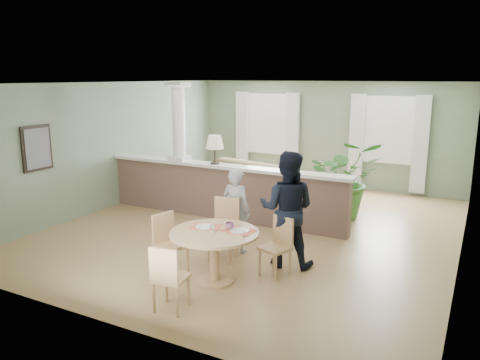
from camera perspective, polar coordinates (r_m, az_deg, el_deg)
The scene contains 12 objects.
ground at distance 8.96m, azimuth 2.16°, elevation -5.80°, with size 8.00×8.00×0.00m, color tan.
room_shell at distance 9.14m, azimuth 3.80°, elevation 6.19°, with size 7.02×8.02×2.71m.
pony_wall at distance 9.39m, azimuth -2.71°, elevation -0.47°, with size 5.32×0.38×2.70m.
sofa at distance 10.88m, azimuth 0.34°, elevation -0.22°, with size 2.85×1.11×0.83m, color olive.
houseplant at distance 9.65m, azimuth 12.70°, elevation 0.16°, with size 1.44×1.25×1.60m, color #366F2C.
dining_table at distance 6.49m, azimuth -3.07°, elevation -7.55°, with size 1.23×1.23×0.84m.
chair_far_boy at distance 7.38m, azimuth -1.88°, elevation -5.57°, with size 0.50×0.50×0.95m.
chair_far_man at distance 6.81m, azimuth 4.67°, elevation -7.70°, with size 0.48×0.48×0.85m.
chair_near at distance 5.80m, azimuth -8.75°, elevation -11.46°, with size 0.44×0.44×0.86m.
chair_side at distance 6.93m, azimuth -8.74°, elevation -7.30°, with size 0.48×0.48×0.88m.
child_person at distance 7.58m, azimuth -0.45°, elevation -3.71°, with size 0.51×0.33×1.40m, color #9D9DA2.
man_person at distance 7.03m, azimuth 5.75°, elevation -3.56°, with size 0.85×0.67×1.76m, color black.
Camera 1 is at (3.66, -7.68, 2.82)m, focal length 35.00 mm.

